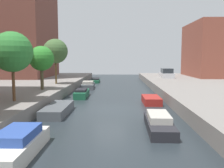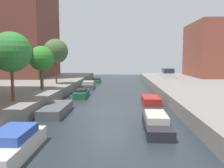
{
  "view_description": "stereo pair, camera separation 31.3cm",
  "coord_description": "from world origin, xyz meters",
  "px_view_note": "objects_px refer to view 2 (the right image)",
  "views": [
    {
      "loc": [
        0.68,
        -19.13,
        4.08
      ],
      "look_at": [
        -0.07,
        8.2,
        1.17
      ],
      "focal_mm": 38.5,
      "sensor_mm": 36.0,
      "label": 1
    },
    {
      "loc": [
        1.0,
        -19.12,
        4.08
      ],
      "look_at": [
        -0.07,
        8.2,
        1.17
      ],
      "focal_mm": 38.5,
      "sensor_mm": 36.0,
      "label": 2
    }
  ],
  "objects_px": {
    "street_tree_2": "(11,52)",
    "parked_car": "(167,74)",
    "moored_boat_left_5": "(96,81)",
    "moored_boat_left_3": "(82,93)",
    "moored_boat_left_4": "(88,85)",
    "moored_boat_right_2": "(156,123)",
    "apartment_tower_far": "(20,8)",
    "moored_boat_left_2": "(56,109)",
    "street_tree_4": "(56,51)",
    "low_block_right": "(221,50)",
    "moored_boat_left_1": "(12,145)",
    "moored_boat_right_3": "(151,100)",
    "street_tree_3": "(41,59)"
  },
  "relations": [
    {
      "from": "street_tree_2",
      "to": "parked_car",
      "type": "bearing_deg",
      "value": 55.12
    },
    {
      "from": "low_block_right",
      "to": "street_tree_2",
      "type": "height_order",
      "value": "low_block_right"
    },
    {
      "from": "street_tree_2",
      "to": "street_tree_4",
      "type": "xyz_separation_m",
      "value": [
        -0.0,
        11.82,
        0.4
      ]
    },
    {
      "from": "parked_car",
      "to": "moored_boat_left_5",
      "type": "relative_size",
      "value": 1.5
    },
    {
      "from": "parked_car",
      "to": "moored_boat_left_3",
      "type": "bearing_deg",
      "value": -129.75
    },
    {
      "from": "moored_boat_left_5",
      "to": "moored_boat_left_3",
      "type": "bearing_deg",
      "value": -89.88
    },
    {
      "from": "street_tree_3",
      "to": "moored_boat_right_3",
      "type": "distance_m",
      "value": 11.4
    },
    {
      "from": "low_block_right",
      "to": "moored_boat_left_1",
      "type": "distance_m",
      "value": 39.25
    },
    {
      "from": "street_tree_2",
      "to": "moored_boat_left_3",
      "type": "height_order",
      "value": "street_tree_2"
    },
    {
      "from": "apartment_tower_far",
      "to": "parked_car",
      "type": "xyz_separation_m",
      "value": [
        24.48,
        -1.26,
        -10.79
      ]
    },
    {
      "from": "moored_boat_left_5",
      "to": "moored_boat_left_2",
      "type": "bearing_deg",
      "value": -91.36
    },
    {
      "from": "moored_boat_left_3",
      "to": "apartment_tower_far",
      "type": "bearing_deg",
      "value": 129.79
    },
    {
      "from": "parked_car",
      "to": "moored_boat_left_2",
      "type": "bearing_deg",
      "value": -119.36
    },
    {
      "from": "street_tree_3",
      "to": "moored_boat_left_1",
      "type": "xyz_separation_m",
      "value": [
        3.33,
        -13.91,
        -3.6
      ]
    },
    {
      "from": "low_block_right",
      "to": "parked_car",
      "type": "xyz_separation_m",
      "value": [
        -9.52,
        -2.84,
        -3.94
      ]
    },
    {
      "from": "parked_car",
      "to": "moored_boat_left_2",
      "type": "xyz_separation_m",
      "value": [
        -12.29,
        -21.85,
        -1.29
      ]
    },
    {
      "from": "low_block_right",
      "to": "street_tree_2",
      "type": "distance_m",
      "value": 35.28
    },
    {
      "from": "moored_boat_left_4",
      "to": "parked_car",
      "type": "bearing_deg",
      "value": 28.94
    },
    {
      "from": "parked_car",
      "to": "street_tree_4",
      "type": "bearing_deg",
      "value": -146.3
    },
    {
      "from": "moored_boat_left_1",
      "to": "moored_boat_left_5",
      "type": "xyz_separation_m",
      "value": [
        0.34,
        31.07,
        -0.17
      ]
    },
    {
      "from": "moored_boat_left_3",
      "to": "moored_boat_right_3",
      "type": "height_order",
      "value": "moored_boat_left_3"
    },
    {
      "from": "apartment_tower_far",
      "to": "moored_boat_left_1",
      "type": "distance_m",
      "value": 35.28
    },
    {
      "from": "moored_boat_left_5",
      "to": "street_tree_2",
      "type": "bearing_deg",
      "value": -98.82
    },
    {
      "from": "moored_boat_left_4",
      "to": "moored_boat_right_3",
      "type": "height_order",
      "value": "moored_boat_left_4"
    },
    {
      "from": "street_tree_2",
      "to": "low_block_right",
      "type": "bearing_deg",
      "value": 45.01
    },
    {
      "from": "moored_boat_left_3",
      "to": "moored_boat_right_2",
      "type": "xyz_separation_m",
      "value": [
        6.24,
        -11.57,
        -0.01
      ]
    },
    {
      "from": "moored_boat_left_1",
      "to": "moored_boat_right_2",
      "type": "height_order",
      "value": "moored_boat_left_1"
    },
    {
      "from": "street_tree_2",
      "to": "moored_boat_left_1",
      "type": "xyz_separation_m",
      "value": [
        3.33,
        -7.43,
        -4.08
      ]
    },
    {
      "from": "street_tree_4",
      "to": "moored_boat_left_3",
      "type": "bearing_deg",
      "value": -45.73
    },
    {
      "from": "parked_car",
      "to": "moored_boat_left_4",
      "type": "distance_m",
      "value": 13.75
    },
    {
      "from": "moored_boat_left_4",
      "to": "moored_boat_right_2",
      "type": "height_order",
      "value": "moored_boat_left_4"
    },
    {
      "from": "street_tree_4",
      "to": "moored_boat_right_2",
      "type": "xyz_separation_m",
      "value": [
        9.94,
        -15.37,
        -4.56
      ]
    },
    {
      "from": "apartment_tower_far",
      "to": "moored_boat_right_2",
      "type": "relative_size",
      "value": 5.16
    },
    {
      "from": "moored_boat_right_2",
      "to": "moored_boat_right_3",
      "type": "xyz_separation_m",
      "value": [
        0.66,
        8.1,
        -0.07
      ]
    },
    {
      "from": "street_tree_4",
      "to": "moored_boat_left_1",
      "type": "xyz_separation_m",
      "value": [
        3.33,
        -19.26,
        -4.48
      ]
    },
    {
      "from": "apartment_tower_far",
      "to": "street_tree_2",
      "type": "xyz_separation_m",
      "value": [
        9.07,
        -23.36,
        -7.87
      ]
    },
    {
      "from": "moored_boat_left_4",
      "to": "street_tree_4",
      "type": "bearing_deg",
      "value": -133.15
    },
    {
      "from": "street_tree_4",
      "to": "moored_boat_left_5",
      "type": "bearing_deg",
      "value": 72.75
    },
    {
      "from": "moored_boat_left_1",
      "to": "moored_boat_right_2",
      "type": "xyz_separation_m",
      "value": [
        6.62,
        3.89,
        -0.08
      ]
    },
    {
      "from": "moored_boat_right_3",
      "to": "moored_boat_left_4",
      "type": "bearing_deg",
      "value": 123.34
    },
    {
      "from": "apartment_tower_far",
      "to": "moored_boat_right_2",
      "type": "bearing_deg",
      "value": -54.75
    },
    {
      "from": "moored_boat_left_2",
      "to": "moored_boat_right_2",
      "type": "bearing_deg",
      "value": -29.04
    },
    {
      "from": "street_tree_3",
      "to": "street_tree_4",
      "type": "bearing_deg",
      "value": 90.0
    },
    {
      "from": "moored_boat_left_2",
      "to": "moored_boat_left_1",
      "type": "bearing_deg",
      "value": -88.42
    },
    {
      "from": "moored_boat_right_2",
      "to": "moored_boat_right_3",
      "type": "distance_m",
      "value": 8.13
    },
    {
      "from": "street_tree_2",
      "to": "moored_boat_left_5",
      "type": "relative_size",
      "value": 1.59
    },
    {
      "from": "moored_boat_left_4",
      "to": "moored_boat_left_1",
      "type": "bearing_deg",
      "value": -90.23
    },
    {
      "from": "moored_boat_left_3",
      "to": "moored_boat_right_2",
      "type": "distance_m",
      "value": 13.15
    },
    {
      "from": "moored_boat_left_5",
      "to": "moored_boat_right_2",
      "type": "bearing_deg",
      "value": -77.0
    },
    {
      "from": "street_tree_4",
      "to": "street_tree_2",
      "type": "bearing_deg",
      "value": -90.0
    }
  ]
}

